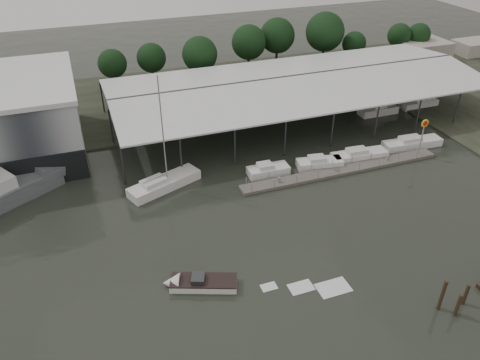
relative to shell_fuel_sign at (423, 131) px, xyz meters
name	(u,v)px	position (x,y,z in m)	size (l,w,h in m)	color
ground	(265,244)	(-27.00, -9.99, -3.93)	(200.00, 200.00, 0.00)	#252A22
land_strip_far	(173,98)	(-27.00, 32.01, -3.83)	(140.00, 30.00, 0.30)	#3E4433
covered_boat_shed	(298,79)	(-10.00, 18.01, 2.20)	(58.24, 24.00, 6.96)	silver
floating_dock	(342,170)	(-12.00, 0.01, -3.72)	(28.00, 2.00, 1.40)	#625C56
shell_fuel_sign	(423,131)	(0.00, 0.00, 0.00)	(1.10, 0.18, 5.55)	#919497
distant_commercial_buildings	(438,49)	(32.03, 34.70, -2.08)	(22.00, 8.00, 4.00)	#A1978D
white_sailboat	(163,184)	(-34.69, 4.15, -3.26)	(9.64, 5.88, 14.54)	white
speedboat_underway	(197,283)	(-35.30, -13.44, -3.53)	(17.14, 7.91, 2.00)	white
moored_cruiser_0	(268,170)	(-21.32, 2.77, -3.31)	(5.44, 2.37, 1.70)	white
moored_cruiser_1	(319,163)	(-14.21, 2.13, -3.31)	(6.31, 3.21, 1.70)	white
moored_cruiser_2	(359,155)	(-8.12, 2.16, -3.31)	(7.89, 2.76, 1.70)	white
moored_cruiser_3	(412,143)	(0.92, 2.63, -3.31)	(8.83, 2.76, 1.70)	white
mooring_pilings	(479,306)	(-13.32, -25.07, -2.91)	(7.18, 6.47, 3.91)	#372C1B
horizon_tree_line	(277,42)	(-4.70, 37.62, 2.33)	(68.56, 11.14, 11.31)	black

